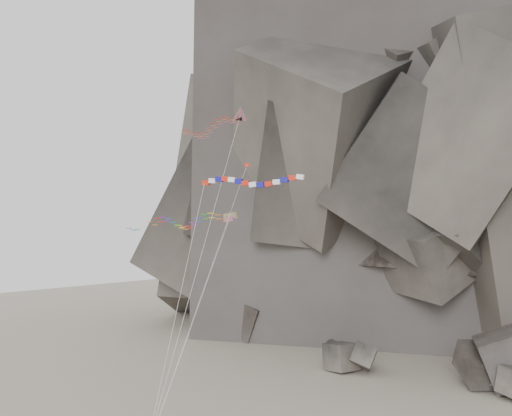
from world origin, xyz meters
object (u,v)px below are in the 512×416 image
Objects in this scene: parafoil_kite at (173,222)px; pennant_kite at (223,234)px; delta_kite at (207,128)px; banner_kite at (250,182)px.

pennant_kite is (9.90, -2.92, -1.19)m from parafoil_kite.
pennant_kite is at bearing -15.79° from delta_kite.
delta_kite is at bearing 132.88° from banner_kite.
parafoil_kite is at bearing 159.61° from banner_kite.
banner_kite is 5.94m from pennant_kite.
pennant_kite is at bearing -123.42° from banner_kite.
banner_kite is 1.18× the size of parafoil_kite.
pennant_kite reaches higher than parafoil_kite.
delta_kite is 1.60× the size of parafoil_kite.
pennant_kite reaches higher than banner_kite.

